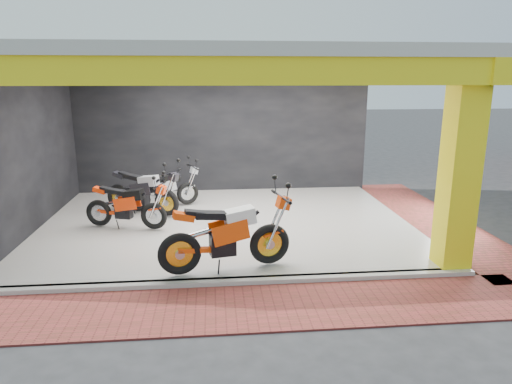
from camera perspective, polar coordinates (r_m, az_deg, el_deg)
ground at (r=8.36m, az=-3.24°, el=-8.51°), size 80.00×80.00×0.00m
showroom_floor at (r=10.22m, az=-3.70°, el=-3.96°), size 8.00×6.00×0.10m
showroom_ceiling at (r=9.73m, az=-4.04°, el=16.35°), size 8.40×6.40×0.20m
back_wall at (r=12.90m, az=-4.27°, el=7.53°), size 8.20×0.20×3.50m
left_wall at (r=10.55m, az=-26.80°, el=4.62°), size 0.20×6.20×3.50m
corner_column at (r=8.17m, az=24.13°, el=2.57°), size 0.50×0.50×3.50m
header_beam_front at (r=6.72m, az=-3.29°, el=14.86°), size 8.40×0.30×0.40m
header_beam_right at (r=10.61m, az=18.82°, el=13.84°), size 0.30×6.40×0.40m
floor_kerb at (r=7.40m, az=-2.92°, el=-11.17°), size 8.00×0.20×0.10m
paver_front at (r=6.72m, az=-2.61°, el=-14.26°), size 9.00×1.40×0.03m
paver_right at (r=11.41m, az=21.20°, el=-3.16°), size 1.40×7.00×0.03m
moto_hero at (r=7.65m, az=1.73°, el=-4.12°), size 2.47×1.33×1.43m
moto_row_a at (r=10.56m, az=-11.16°, el=0.26°), size 2.20×1.63×1.27m
moto_row_b at (r=9.69m, az=-12.74°, el=-1.37°), size 2.03×1.20×1.17m
moto_row_d at (r=11.48m, az=-8.58°, el=1.17°), size 2.01×1.39×1.15m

